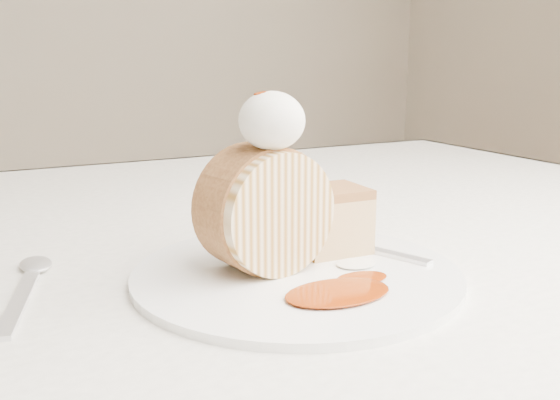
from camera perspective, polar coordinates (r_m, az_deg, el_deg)
name	(u,v)px	position (r m, az deg, el deg)	size (l,w,h in m)	color
table	(178,310)	(0.69, -9.30, -9.88)	(1.40, 0.90, 0.75)	white
plate	(296,274)	(0.51, 1.52, -6.76)	(0.27, 0.27, 0.01)	white
roulade_slice	(265,210)	(0.50, -1.35, -0.90)	(0.10, 0.10, 0.05)	beige
cake_chunk	(330,224)	(0.56, 4.62, -2.16)	(0.06, 0.05, 0.05)	#A56E3E
whipped_cream	(272,121)	(0.48, -0.76, 7.26)	(0.05, 0.05, 0.05)	white
caramel_drizzle	(270,87)	(0.48, -0.95, 10.32)	(0.03, 0.02, 0.01)	#8B2A05
caramel_pool	(338,292)	(0.46, 5.29, -8.40)	(0.08, 0.05, 0.00)	#8B2A05
fork	(372,250)	(0.56, 8.41, -4.51)	(0.02, 0.16, 0.00)	silver
spoon	(19,302)	(0.50, -22.75, -8.62)	(0.02, 0.15, 0.00)	silver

